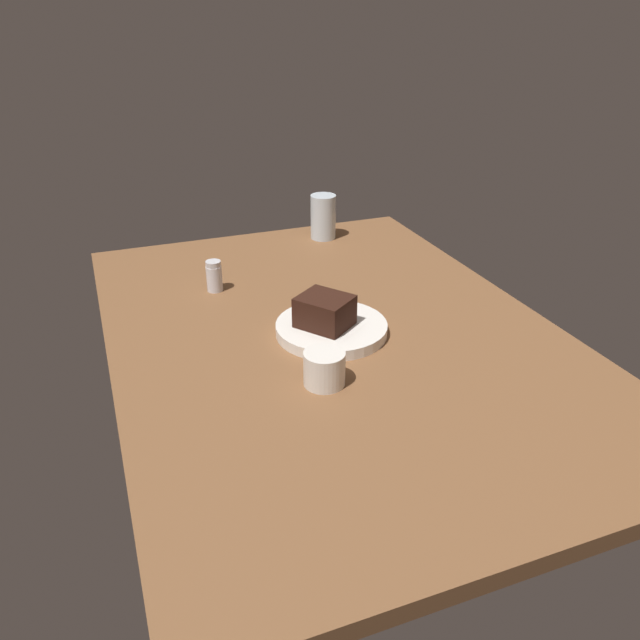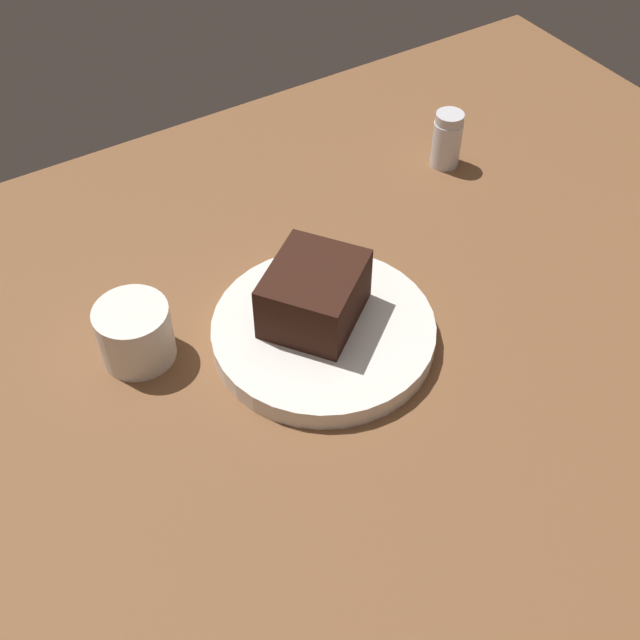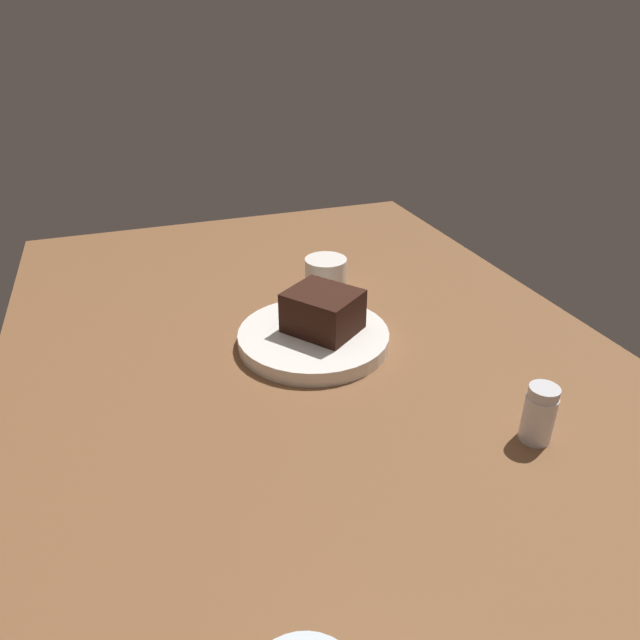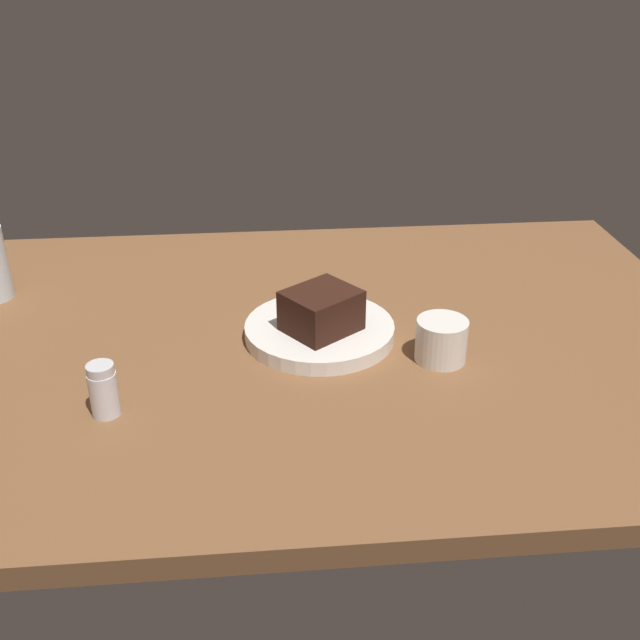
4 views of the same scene
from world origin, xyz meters
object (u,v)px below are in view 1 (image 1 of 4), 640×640
at_px(chocolate_cake_slice, 325,311).
at_px(coffee_cup, 324,368).
at_px(salt_shaker, 214,276).
at_px(water_glass, 323,217).
at_px(dessert_plate, 331,328).

xyz_separation_m(chocolate_cake_slice, coffee_cup, (-0.16, 0.06, -0.02)).
xyz_separation_m(salt_shaker, coffee_cup, (-0.43, -0.09, -0.00)).
height_order(chocolate_cake_slice, water_glass, water_glass).
height_order(dessert_plate, water_glass, water_glass).
height_order(dessert_plate, salt_shaker, salt_shaker).
bearing_deg(salt_shaker, coffee_cup, -168.31).
height_order(dessert_plate, coffee_cup, coffee_cup).
bearing_deg(chocolate_cake_slice, coffee_cup, 158.60).
xyz_separation_m(dessert_plate, chocolate_cake_slice, (-0.00, 0.01, 0.04)).
bearing_deg(dessert_plate, coffee_cup, 154.31).
bearing_deg(salt_shaker, water_glass, -56.10).
height_order(water_glass, coffee_cup, water_glass).
xyz_separation_m(salt_shaker, water_glass, (0.23, -0.35, 0.02)).
bearing_deg(coffee_cup, dessert_plate, -25.69).
bearing_deg(coffee_cup, salt_shaker, 11.69).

